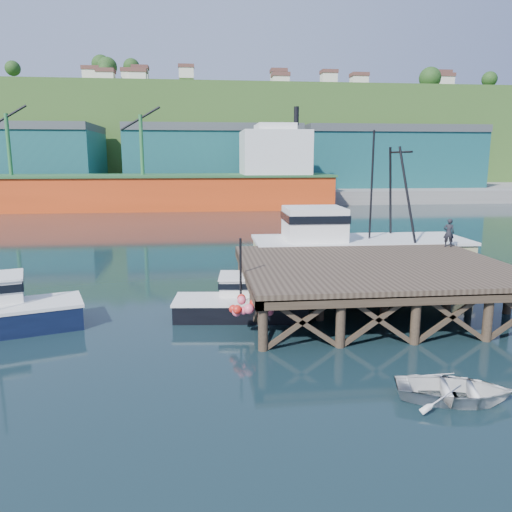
{
  "coord_description": "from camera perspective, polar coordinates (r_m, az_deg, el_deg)",
  "views": [
    {
      "loc": [
        -2.34,
        -21.6,
        6.82
      ],
      "look_at": [
        0.29,
        2.0,
        2.16
      ],
      "focal_mm": 35.0,
      "sensor_mm": 36.0,
      "label": 1
    }
  ],
  "objects": [
    {
      "name": "ground",
      "position": [
        22.77,
        -0.18,
        -6.32
      ],
      "size": [
        300.0,
        300.0,
        0.0
      ],
      "primitive_type": "plane",
      "color": "black",
      "rests_on": "ground"
    },
    {
      "name": "wharf",
      "position": [
        23.32,
        13.43,
        -1.27
      ],
      "size": [
        12.0,
        10.0,
        2.62
      ],
      "color": "brown",
      "rests_on": "ground"
    },
    {
      "name": "far_quay",
      "position": [
        91.82,
        -4.94,
        7.44
      ],
      "size": [
        160.0,
        40.0,
        2.0
      ],
      "primitive_type": "cube",
      "color": "gray",
      "rests_on": "ground"
    },
    {
      "name": "warehouse_mid",
      "position": [
        86.63,
        -4.92,
        10.86
      ],
      "size": [
        28.0,
        16.0,
        9.0
      ],
      "primitive_type": "cube",
      "color": "#1C5B5C",
      "rests_on": "far_quay"
    },
    {
      "name": "warehouse_right",
      "position": [
        92.44,
        14.35,
        10.57
      ],
      "size": [
        30.0,
        16.0,
        9.0
      ],
      "primitive_type": "cube",
      "color": "#1C5B5C",
      "rests_on": "far_quay"
    },
    {
      "name": "cargo_ship",
      "position": [
        69.96,
        -11.5,
        8.02
      ],
      "size": [
        55.5,
        10.0,
        13.75
      ],
      "color": "#EC4616",
      "rests_on": "ground"
    },
    {
      "name": "hillside",
      "position": [
        121.7,
        -5.41,
        13.03
      ],
      "size": [
        220.0,
        50.0,
        22.0
      ],
      "primitive_type": "cube",
      "color": "#2D511E",
      "rests_on": "ground"
    },
    {
      "name": "boat_black",
      "position": [
        21.98,
        -1.69,
        -5.17
      ],
      "size": [
        5.99,
        5.0,
        3.59
      ],
      "rotation": [
        0.0,
        0.0,
        -0.1
      ],
      "color": "black",
      "rests_on": "ground"
    },
    {
      "name": "trawler",
      "position": [
        30.11,
        11.28,
        1.16
      ],
      "size": [
        12.61,
        4.66,
        8.4
      ],
      "rotation": [
        0.0,
        0.0,
        -0.01
      ],
      "color": "#C5C07F",
      "rests_on": "ground"
    },
    {
      "name": "dinghy",
      "position": [
        15.78,
        21.74,
        -13.98
      ],
      "size": [
        3.76,
        3.11,
        0.68
      ],
      "primitive_type": "imported",
      "rotation": [
        0.0,
        0.0,
        1.31
      ],
      "color": "silver",
      "rests_on": "ground"
    },
    {
      "name": "dockworker",
      "position": [
        28.73,
        21.17,
        2.49
      ],
      "size": [
        0.65,
        0.54,
        1.53
      ],
      "primitive_type": "imported",
      "rotation": [
        0.0,
        0.0,
        2.78
      ],
      "color": "black",
      "rests_on": "wharf"
    }
  ]
}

